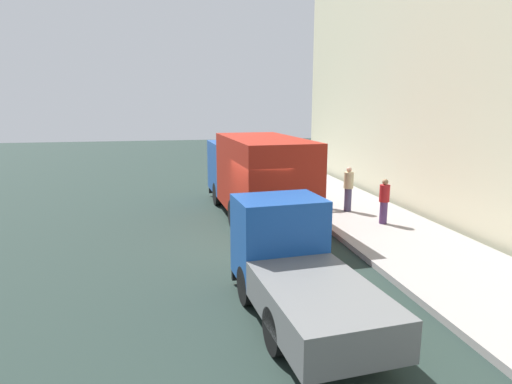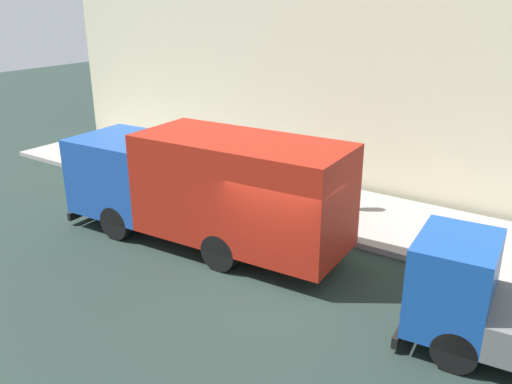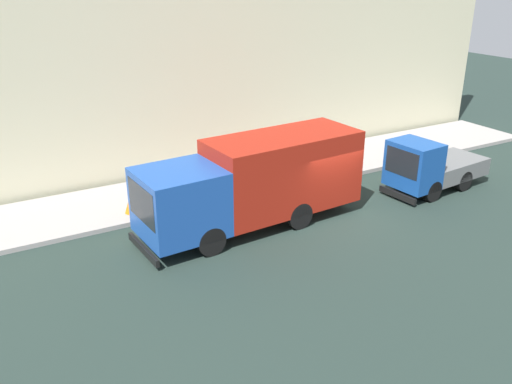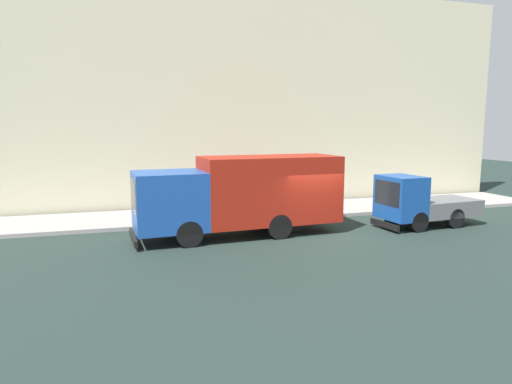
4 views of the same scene
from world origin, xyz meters
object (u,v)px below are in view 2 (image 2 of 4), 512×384
(large_utility_truck, at_px, (205,185))
(small_flatbed_truck, at_px, (508,311))
(pedestrian_standing, at_px, (350,184))
(traffic_cone_orange, at_px, (179,176))
(pedestrian_third, at_px, (288,175))
(pedestrian_walking, at_px, (253,178))
(street_sign_post, at_px, (239,167))

(large_utility_truck, bearing_deg, small_flatbed_truck, -98.48)
(small_flatbed_truck, distance_m, pedestrian_standing, 7.36)
(small_flatbed_truck, height_order, traffic_cone_orange, small_flatbed_truck)
(small_flatbed_truck, relative_size, pedestrian_third, 2.74)
(pedestrian_walking, bearing_deg, street_sign_post, -55.33)
(traffic_cone_orange, bearing_deg, street_sign_post, -99.42)
(traffic_cone_orange, bearing_deg, large_utility_truck, -128.19)
(pedestrian_third, distance_m, traffic_cone_orange, 4.23)
(pedestrian_standing, bearing_deg, street_sign_post, -131.85)
(large_utility_truck, distance_m, pedestrian_standing, 4.85)
(pedestrian_third, bearing_deg, traffic_cone_orange, 149.96)
(pedestrian_standing, bearing_deg, large_utility_truck, -102.07)
(pedestrian_walking, height_order, pedestrian_third, pedestrian_third)
(large_utility_truck, bearing_deg, pedestrian_standing, -32.84)
(pedestrian_standing, distance_m, pedestrian_third, 2.01)
(pedestrian_third, bearing_deg, large_utility_truck, -136.94)
(large_utility_truck, xyz_separation_m, pedestrian_standing, (4.18, -2.36, -0.72))
(small_flatbed_truck, relative_size, pedestrian_walking, 2.89)
(small_flatbed_truck, xyz_separation_m, pedestrian_third, (4.36, 7.45, 0.06))
(pedestrian_standing, height_order, street_sign_post, street_sign_post)
(small_flatbed_truck, height_order, street_sign_post, street_sign_post)
(traffic_cone_orange, relative_size, street_sign_post, 0.29)
(large_utility_truck, xyz_separation_m, small_flatbed_truck, (-0.70, -7.87, -0.69))
(street_sign_post, bearing_deg, large_utility_truck, -165.34)
(pedestrian_third, relative_size, street_sign_post, 0.79)
(pedestrian_third, distance_m, street_sign_post, 1.69)
(pedestrian_standing, bearing_deg, small_flatbed_truck, -24.15)
(pedestrian_third, bearing_deg, pedestrian_walking, -177.26)
(pedestrian_third, height_order, street_sign_post, street_sign_post)
(pedestrian_third, xyz_separation_m, traffic_cone_orange, (-0.75, 4.12, -0.60))
(large_utility_truck, xyz_separation_m, pedestrian_walking, (2.87, 0.42, -0.68))
(pedestrian_walking, xyz_separation_m, street_sign_post, (-0.48, 0.21, 0.45))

